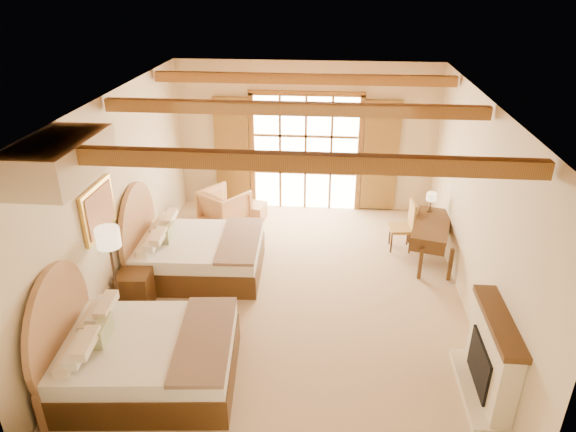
# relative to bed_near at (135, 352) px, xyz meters

# --- Properties ---
(floor) EXTENTS (7.00, 7.00, 0.00)m
(floor) POSITION_rel_bed_near_xyz_m (1.83, 2.16, -0.44)
(floor) COLOR tan
(floor) RESTS_ON ground
(wall_back) EXTENTS (5.50, 0.00, 5.50)m
(wall_back) POSITION_rel_bed_near_xyz_m (1.83, 5.66, 1.16)
(wall_back) COLOR beige
(wall_back) RESTS_ON ground
(wall_left) EXTENTS (0.00, 7.00, 7.00)m
(wall_left) POSITION_rel_bed_near_xyz_m (-0.92, 2.16, 1.16)
(wall_left) COLOR beige
(wall_left) RESTS_ON ground
(wall_right) EXTENTS (0.00, 7.00, 7.00)m
(wall_right) POSITION_rel_bed_near_xyz_m (4.58, 2.16, 1.16)
(wall_right) COLOR beige
(wall_right) RESTS_ON ground
(ceiling) EXTENTS (7.00, 7.00, 0.00)m
(ceiling) POSITION_rel_bed_near_xyz_m (1.83, 2.16, 2.76)
(ceiling) COLOR #B16E39
(ceiling) RESTS_ON ground
(ceiling_beams) EXTENTS (5.39, 4.60, 0.18)m
(ceiling_beams) POSITION_rel_bed_near_xyz_m (1.83, 2.16, 2.64)
(ceiling_beams) COLOR #955B2D
(ceiling_beams) RESTS_ON ceiling
(french_doors) EXTENTS (3.95, 0.08, 2.60)m
(french_doors) POSITION_rel_bed_near_xyz_m (1.83, 5.60, 0.81)
(french_doors) COLOR white
(french_doors) RESTS_ON ground
(fireplace) EXTENTS (0.46, 1.40, 1.16)m
(fireplace) POSITION_rel_bed_near_xyz_m (4.43, 0.16, 0.07)
(fireplace) COLOR beige
(fireplace) RESTS_ON ground
(painting) EXTENTS (0.06, 0.95, 0.75)m
(painting) POSITION_rel_bed_near_xyz_m (-0.87, 1.41, 1.31)
(painting) COLOR gold
(painting) RESTS_ON wall_left
(canopy_valance) EXTENTS (0.70, 1.40, 0.45)m
(canopy_valance) POSITION_rel_bed_near_xyz_m (-0.57, 0.16, 2.51)
(canopy_valance) COLOR #F2E5BE
(canopy_valance) RESTS_ON ceiling
(bed_near) EXTENTS (2.36, 1.86, 1.45)m
(bed_near) POSITION_rel_bed_near_xyz_m (0.00, 0.00, 0.00)
(bed_near) COLOR #483113
(bed_near) RESTS_ON floor
(bed_far) EXTENTS (2.23, 1.73, 1.43)m
(bed_far) POSITION_rel_bed_near_xyz_m (-0.00, 2.66, -0.01)
(bed_far) COLOR #483113
(bed_far) RESTS_ON floor
(nightstand) EXTENTS (0.53, 0.53, 0.60)m
(nightstand) POSITION_rel_bed_near_xyz_m (-0.59, 1.60, -0.14)
(nightstand) COLOR #483113
(nightstand) RESTS_ON floor
(floor_lamp) EXTENTS (0.34, 0.34, 1.60)m
(floor_lamp) POSITION_rel_bed_near_xyz_m (-0.67, 1.14, 0.92)
(floor_lamp) COLOR #322419
(floor_lamp) RESTS_ON floor
(armchair) EXTENTS (1.18, 1.19, 0.78)m
(armchair) POSITION_rel_bed_near_xyz_m (0.22, 4.57, -0.05)
(armchair) COLOR tan
(armchair) RESTS_ON floor
(ottoman) EXTENTS (0.57, 0.57, 0.35)m
(ottoman) POSITION_rel_bed_near_xyz_m (0.77, 4.86, -0.26)
(ottoman) COLOR #AD6F4B
(ottoman) RESTS_ON floor
(desk) EXTENTS (0.93, 1.51, 0.76)m
(desk) POSITION_rel_bed_near_xyz_m (4.23, 3.46, -0.03)
(desk) COLOR #483113
(desk) RESTS_ON floor
(desk_chair) EXTENTS (0.46, 0.46, 0.97)m
(desk_chair) POSITION_rel_bed_near_xyz_m (3.77, 3.85, -0.14)
(desk_chair) COLOR tan
(desk_chair) RESTS_ON floor
(desk_lamp) EXTENTS (0.18, 0.18, 0.37)m
(desk_lamp) POSITION_rel_bed_near_xyz_m (4.26, 3.96, 0.60)
(desk_lamp) COLOR #322419
(desk_lamp) RESTS_ON desk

